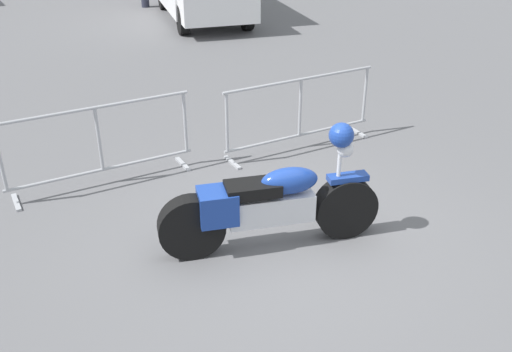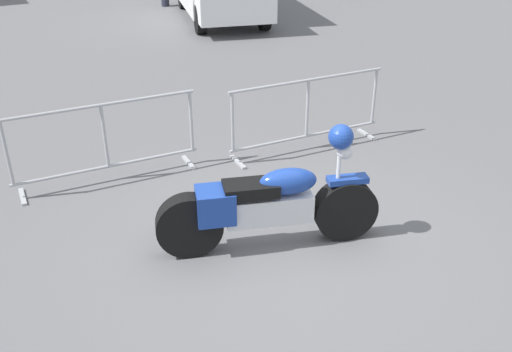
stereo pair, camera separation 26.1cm
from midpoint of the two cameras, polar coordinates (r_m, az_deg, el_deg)
name	(u,v)px [view 1 (the left image)]	position (r m, az deg, el deg)	size (l,w,h in m)	color
ground_plane	(293,245)	(6.26, 2.48, -6.95)	(120.00, 120.00, 0.00)	#5B5B5E
motorcycle	(271,204)	(5.99, 0.24, -2.79)	(2.39, 0.59, 1.35)	black
crowd_barrier_near	(100,144)	(7.52, -16.34, 3.05)	(2.43, 0.66, 1.07)	#9EA0A5
crowd_barrier_far	(300,112)	(8.26, 3.51, 6.36)	(2.43, 0.66, 1.07)	#9EA0A5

